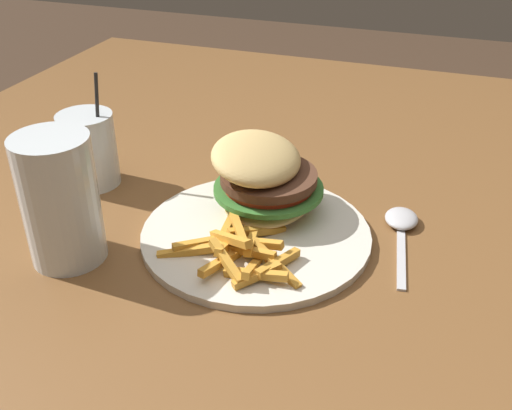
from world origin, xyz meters
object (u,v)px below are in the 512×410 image
at_px(spoon, 401,222).
at_px(beer_glass, 61,204).
at_px(meal_plate_near, 260,201).
at_px(juice_glass, 89,153).

bearing_deg(spoon, beer_glass, 110.45).
bearing_deg(spoon, meal_plate_near, 99.90).
distance_m(meal_plate_near, beer_glass, 0.24).
bearing_deg(meal_plate_near, spoon, -72.17).
relative_size(meal_plate_near, beer_glass, 1.84).
xyz_separation_m(meal_plate_near, juice_glass, (0.03, 0.27, 0.01)).
relative_size(juice_glass, spoon, 0.97).
distance_m(meal_plate_near, spoon, 0.18).
height_order(beer_glass, juice_glass, juice_glass).
relative_size(beer_glass, spoon, 0.91).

